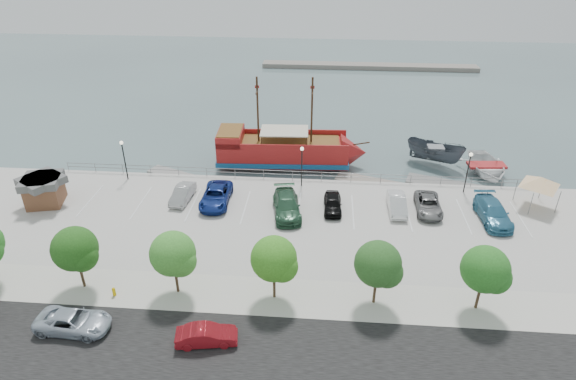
{
  "coord_description": "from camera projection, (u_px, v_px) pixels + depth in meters",
  "views": [
    {
      "loc": [
        2.07,
        -35.94,
        23.48
      ],
      "look_at": [
        -1.0,
        2.0,
        2.0
      ],
      "focal_mm": 30.0,
      "sensor_mm": 36.0,
      "label": 1
    }
  ],
  "objects": [
    {
      "name": "lamp_post_mid",
      "position": [
        302.0,
        160.0,
        47.08
      ],
      "size": [
        0.36,
        0.36,
        4.28
      ],
      "color": "black",
      "rests_on": "land_slab"
    },
    {
      "name": "tree_b",
      "position": [
        77.0,
        251.0,
        33.56
      ],
      "size": [
        3.3,
        3.2,
        5.0
      ],
      "color": "#473321",
      "rests_on": "sidewalk"
    },
    {
      "name": "fire_hydrant",
      "position": [
        114.0,
        291.0,
        34.18
      ],
      "size": [
        0.25,
        0.25,
        0.72
      ],
      "rotation": [
        0.0,
        0.0,
        0.03
      ],
      "color": "#DBAE03",
      "rests_on": "sidewalk"
    },
    {
      "name": "canopy_tent",
      "position": [
        542.0,
        177.0,
        43.61
      ],
      "size": [
        4.98,
        4.98,
        3.52
      ],
      "rotation": [
        0.0,
        0.0,
        0.2
      ],
      "color": "slate",
      "rests_on": "land_slab"
    },
    {
      "name": "parked_car_h",
      "position": [
        493.0,
        212.0,
        42.61
      ],
      "size": [
        2.59,
        5.73,
        1.63
      ],
      "primitive_type": "imported",
      "rotation": [
        0.0,
        0.0,
        0.06
      ],
      "color": "teal",
      "rests_on": "land_slab"
    },
    {
      "name": "parked_car_c",
      "position": [
        216.0,
        196.0,
        45.25
      ],
      "size": [
        2.63,
        5.53,
        1.52
      ],
      "primitive_type": "imported",
      "rotation": [
        0.0,
        0.0,
        0.02
      ],
      "color": "navy",
      "rests_on": "land_slab"
    },
    {
      "name": "tree_f",
      "position": [
        487.0,
        271.0,
        31.59
      ],
      "size": [
        3.3,
        3.2,
        5.0
      ],
      "color": "#473321",
      "rests_on": "sidewalk"
    },
    {
      "name": "lamp_post_right",
      "position": [
        469.0,
        165.0,
        45.96
      ],
      "size": [
        0.36,
        0.36,
        4.28
      ],
      "color": "black",
      "rests_on": "land_slab"
    },
    {
      "name": "parked_car_e",
      "position": [
        333.0,
        203.0,
        44.18
      ],
      "size": [
        1.72,
        4.07,
        1.38
      ],
      "primitive_type": "imported",
      "rotation": [
        0.0,
        0.0,
        0.02
      ],
      "color": "black",
      "rests_on": "land_slab"
    },
    {
      "name": "dock_east",
      "position": [
        445.0,
        185.0,
        50.21
      ],
      "size": [
        8.09,
        4.55,
        0.45
      ],
      "primitive_type": "cube",
      "rotation": [
        0.0,
        0.0,
        -0.32
      ],
      "color": "slate",
      "rests_on": "ground"
    },
    {
      "name": "dock_west",
      "position": [
        175.0,
        175.0,
        52.25
      ],
      "size": [
        6.54,
        4.19,
        0.36
      ],
      "primitive_type": "cube",
      "rotation": [
        0.0,
        0.0,
        -0.41
      ],
      "color": "gray",
      "rests_on": "ground"
    },
    {
      "name": "far_shore",
      "position": [
        369.0,
        66.0,
        90.22
      ],
      "size": [
        40.0,
        3.0,
        0.8
      ],
      "primitive_type": "cube",
      "color": "gray",
      "rests_on": "ground"
    },
    {
      "name": "parked_car_g",
      "position": [
        428.0,
        205.0,
        44.01
      ],
      "size": [
        2.39,
        4.87,
        1.33
      ],
      "primitive_type": "imported",
      "rotation": [
        0.0,
        0.0,
        -0.04
      ],
      "color": "slate",
      "rests_on": "land_slab"
    },
    {
      "name": "tree_e",
      "position": [
        380.0,
        266.0,
        32.08
      ],
      "size": [
        3.3,
        3.2,
        5.0
      ],
      "color": "#473321",
      "rests_on": "sidewalk"
    },
    {
      "name": "lamp_post_left",
      "position": [
        123.0,
        153.0,
        48.34
      ],
      "size": [
        0.36,
        0.36,
        4.28
      ],
      "color": "black",
      "rests_on": "land_slab"
    },
    {
      "name": "parked_car_d",
      "position": [
        287.0,
        205.0,
        43.59
      ],
      "size": [
        3.28,
        6.07,
        1.67
      ],
      "primitive_type": "imported",
      "rotation": [
        0.0,
        0.0,
        0.17
      ],
      "color": "#275137",
      "rests_on": "land_slab"
    },
    {
      "name": "speedboat",
      "position": [
        486.0,
        168.0,
        52.57
      ],
      "size": [
        5.71,
        7.58,
        1.49
      ],
      "primitive_type": "imported",
      "rotation": [
        0.0,
        0.0,
        0.09
      ],
      "color": "white",
      "rests_on": "ground"
    },
    {
      "name": "shed",
      "position": [
        44.0,
        190.0,
        44.85
      ],
      "size": [
        4.03,
        4.03,
        2.76
      ],
      "rotation": [
        0.0,
        0.0,
        0.23
      ],
      "color": "brown",
      "rests_on": "land_slab"
    },
    {
      "name": "street",
      "position": [
        280.0,
        365.0,
        28.99
      ],
      "size": [
        100.0,
        8.0,
        0.04
      ],
      "primitive_type": "cube",
      "color": "black",
      "rests_on": "land_slab"
    },
    {
      "name": "street_van",
      "position": [
        73.0,
        322.0,
        31.24
      ],
      "size": [
        4.93,
        2.44,
        1.35
      ],
      "primitive_type": "imported",
      "rotation": [
        0.0,
        0.0,
        1.53
      ],
      "color": "#ABB7C4",
      "rests_on": "street"
    },
    {
      "name": "dock_mid",
      "position": [
        370.0,
        183.0,
        50.76
      ],
      "size": [
        7.46,
        4.27,
        0.41
      ],
      "primitive_type": "cube",
      "rotation": [
        0.0,
        0.0,
        -0.33
      ],
      "color": "gray",
      "rests_on": "ground"
    },
    {
      "name": "parked_car_b",
      "position": [
        183.0,
        194.0,
        45.76
      ],
      "size": [
        1.77,
        4.2,
        1.35
      ],
      "primitive_type": "imported",
      "rotation": [
        0.0,
        0.0,
        -0.09
      ],
      "color": "#A6A6A6",
      "rests_on": "land_slab"
    },
    {
      "name": "sidewalk",
      "position": [
        288.0,
        297.0,
        34.19
      ],
      "size": [
        100.0,
        4.0,
        0.05
      ],
      "primitive_type": "cube",
      "color": "beige",
      "rests_on": "land_slab"
    },
    {
      "name": "ground",
      "position": [
        297.0,
        230.0,
        43.37
      ],
      "size": [
        160.0,
        160.0,
        0.0
      ],
      "primitive_type": "plane",
      "color": "#4D5E61"
    },
    {
      "name": "patrol_boat",
      "position": [
        435.0,
        154.0,
        54.37
      ],
      "size": [
        7.03,
        5.38,
        2.57
      ],
      "primitive_type": "imported",
      "rotation": [
        0.0,
        0.0,
        1.07
      ],
      "color": "#454B54",
      "rests_on": "ground"
    },
    {
      "name": "pirate_ship",
      "position": [
        294.0,
        151.0,
        53.94
      ],
      "size": [
        17.03,
        5.43,
        10.66
      ],
      "rotation": [
        0.0,
        0.0,
        0.05
      ],
      "color": "#A21A19",
      "rests_on": "ground"
    },
    {
      "name": "street_sedan",
      "position": [
        206.0,
        335.0,
        30.25
      ],
      "size": [
        4.05,
        1.97,
        1.28
      ],
      "primitive_type": "imported",
      "rotation": [
        0.0,
        0.0,
        1.74
      ],
      "color": "maroon",
      "rests_on": "street"
    },
    {
      "name": "parked_car_f",
      "position": [
        397.0,
        204.0,
        44.09
      ],
      "size": [
        1.54,
        4.35,
        1.43
      ],
      "primitive_type": "imported",
      "rotation": [
        0.0,
        0.0,
        0.01
      ],
      "color": "white",
      "rests_on": "land_slab"
    },
    {
      "name": "seawall_railing",
      "position": [
        302.0,
        175.0,
        49.39
      ],
      "size": [
        50.0,
        0.06,
        1.0
      ],
      "color": "slate",
      "rests_on": "land_slab"
    },
    {
      "name": "tree_d",
      "position": [
        276.0,
        261.0,
        32.58
      ],
      "size": [
        3.3,
        3.2,
        5.0
      ],
      "color": "#473321",
      "rests_on": "sidewalk"
    },
    {
      "name": "tree_c",
      "position": [
        175.0,
        256.0,
        33.07
      ],
      "size": [
        3.3,
        3.2,
        5.0
      ],
      "color": "#473321",
      "rests_on": "sidewalk"
    }
  ]
}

